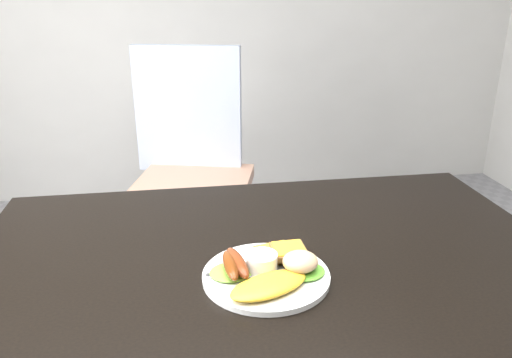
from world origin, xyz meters
name	(u,v)px	position (x,y,z in m)	size (l,w,h in m)	color
dining_table	(271,266)	(0.00, 0.00, 0.73)	(1.20, 0.80, 0.04)	black
dining_chair	(193,187)	(-0.13, 1.16, 0.45)	(0.48, 0.48, 0.06)	tan
person	(341,163)	(0.36, 0.66, 0.71)	(0.51, 0.34, 1.41)	navy
plate	(266,276)	(-0.02, -0.08, 0.76)	(0.23, 0.23, 0.01)	white
lettuce_left	(231,272)	(-0.09, -0.07, 0.77)	(0.08, 0.07, 0.01)	#508532
lettuce_right	(305,271)	(0.05, -0.09, 0.77)	(0.08, 0.07, 0.01)	#28881D
omelette	(269,285)	(-0.03, -0.13, 0.77)	(0.15, 0.07, 0.02)	gold
sausage_a	(230,265)	(-0.09, -0.07, 0.78)	(0.02, 0.10, 0.02)	#5E3316
sausage_b	(237,262)	(-0.08, -0.06, 0.78)	(0.03, 0.11, 0.03)	maroon
ramekin	(262,262)	(-0.03, -0.07, 0.78)	(0.06, 0.06, 0.03)	white
toast_a	(276,253)	(0.01, -0.02, 0.77)	(0.07, 0.07, 0.01)	brown
toast_b	(289,251)	(0.03, -0.04, 0.78)	(0.06, 0.06, 0.01)	brown
potato_salad	(300,262)	(0.04, -0.08, 0.79)	(0.07, 0.06, 0.04)	beige
fork	(248,275)	(-0.06, -0.08, 0.76)	(0.15, 0.01, 0.00)	#ADAFB7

